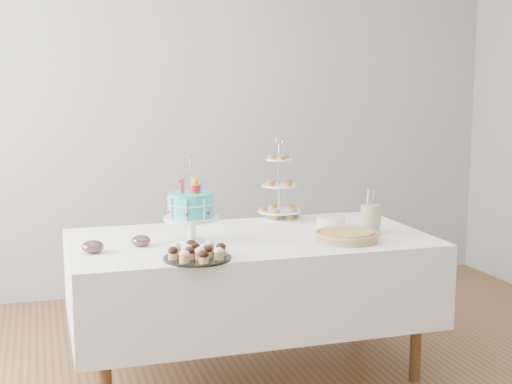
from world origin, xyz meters
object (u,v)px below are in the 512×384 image
object	(u,v)px
jam_bowl_b	(141,241)
utensil_pitcher	(370,218)
birthday_cake	(191,219)
tiered_stand	(279,186)
pastry_plate	(284,217)
table	(250,277)
jam_bowl_a	(93,247)
cupcake_tray	(197,252)
pie	(347,235)
plate_stack	(330,221)

from	to	relation	value
jam_bowl_b	utensil_pitcher	world-z (taller)	utensil_pitcher
birthday_cake	tiered_stand	distance (m)	0.77
jam_bowl_b	pastry_plate	bearing A→B (deg)	25.80
table	jam_bowl_a	world-z (taller)	jam_bowl_a
table	jam_bowl_b	xyz separation A→B (m)	(-0.59, -0.05, 0.25)
cupcake_tray	pie	bearing A→B (deg)	10.07
cupcake_tray	jam_bowl_a	bearing A→B (deg)	149.60
table	pie	world-z (taller)	pie
pastry_plate	jam_bowl_a	bearing A→B (deg)	-155.80
pastry_plate	plate_stack	bearing A→B (deg)	-56.27
birthday_cake	cupcake_tray	world-z (taller)	birthday_cake
plate_stack	jam_bowl_b	world-z (taller)	plate_stack
birthday_cake	pastry_plate	bearing A→B (deg)	57.25
jam_bowl_b	utensil_pitcher	xyz separation A→B (m)	(1.26, -0.06, 0.06)
birthday_cake	utensil_pitcher	xyz separation A→B (m)	(0.99, -0.07, -0.03)
cupcake_tray	jam_bowl_a	xyz separation A→B (m)	(-0.46, 0.27, -0.01)
birthday_cake	pie	size ratio (longest dim) A/B	1.31
birthday_cake	plate_stack	bearing A→B (deg)	34.36
birthday_cake	cupcake_tray	xyz separation A→B (m)	(-0.05, -0.36, -0.09)
birthday_cake	tiered_stand	world-z (taller)	tiered_stand
birthday_cake	pie	bearing A→B (deg)	8.64
birthday_cake	pie	distance (m)	0.82
plate_stack	jam_bowl_b	size ratio (longest dim) A/B	1.66
jam_bowl_a	tiered_stand	bearing A→B (deg)	24.78
birthday_cake	utensil_pitcher	distance (m)	0.99
plate_stack	cupcake_tray	bearing A→B (deg)	-149.98
birthday_cake	cupcake_tray	distance (m)	0.38
pie	plate_stack	world-z (taller)	plate_stack
pie	utensil_pitcher	world-z (taller)	utensil_pitcher
birthday_cake	plate_stack	xyz separation A→B (m)	(0.85, 0.16, -0.09)
plate_stack	utensil_pitcher	xyz separation A→B (m)	(0.14, -0.23, 0.05)
plate_stack	birthday_cake	bearing A→B (deg)	-169.56
pie	utensil_pitcher	size ratio (longest dim) A/B	1.40
tiered_stand	pastry_plate	xyz separation A→B (m)	(0.03, -0.00, -0.19)
tiered_stand	pastry_plate	size ratio (longest dim) A/B	2.10
pie	tiered_stand	bearing A→B (deg)	103.35
table	jam_bowl_a	size ratio (longest dim) A/B	17.60
pie	jam_bowl_a	size ratio (longest dim) A/B	3.11
plate_stack	utensil_pitcher	bearing A→B (deg)	-58.68
pie	tiered_stand	xyz separation A→B (m)	(-0.15, 0.65, 0.18)
plate_stack	utensil_pitcher	distance (m)	0.27
pastry_plate	jam_bowl_a	world-z (taller)	jam_bowl_a
table	pie	size ratio (longest dim) A/B	5.65
jam_bowl_a	pie	bearing A→B (deg)	-5.39
table	utensil_pitcher	bearing A→B (deg)	-9.42
birthday_cake	jam_bowl_a	size ratio (longest dim) A/B	4.08
table	plate_stack	xyz separation A→B (m)	(0.52, 0.12, 0.26)
birthday_cake	plate_stack	size ratio (longest dim) A/B	2.73
tiered_stand	jam_bowl_a	distance (m)	1.27
table	pastry_plate	bearing A→B (deg)	49.96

